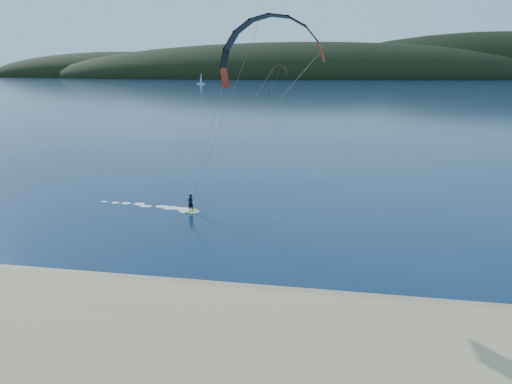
% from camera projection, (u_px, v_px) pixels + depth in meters
% --- Properties ---
extents(ground, '(1800.00, 1800.00, 0.00)m').
position_uv_depth(ground, '(184.00, 332.00, 23.40)').
color(ground, '#081F3B').
rests_on(ground, ground).
extents(wet_sand, '(220.00, 2.50, 0.10)m').
position_uv_depth(wet_sand, '(207.00, 291.00, 27.67)').
color(wet_sand, '#927755').
rests_on(wet_sand, ground).
extents(headland, '(1200.00, 310.00, 140.00)m').
position_uv_depth(headland, '(330.00, 78.00, 731.99)').
color(headland, black).
rests_on(headland, ground).
extents(kitesurfer_near, '(23.45, 7.68, 16.65)m').
position_uv_depth(kitesurfer_near, '(268.00, 75.00, 34.22)').
color(kitesurfer_near, '#B0E41A').
rests_on(kitesurfer_near, ground).
extents(kitesurfer_far, '(10.39, 7.07, 14.63)m').
position_uv_depth(kitesurfer_far, '(279.00, 73.00, 219.13)').
color(kitesurfer_far, '#B0E41A').
rests_on(kitesurfer_far, ground).
extents(sailboat, '(7.24, 4.70, 10.38)m').
position_uv_depth(sailboat, '(201.00, 83.00, 419.86)').
color(sailboat, white).
rests_on(sailboat, ground).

